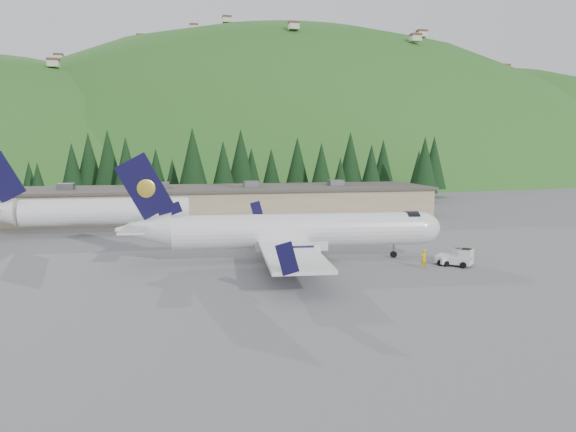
% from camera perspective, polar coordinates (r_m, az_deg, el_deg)
% --- Properties ---
extents(ground, '(600.00, 600.00, 0.00)m').
position_cam_1_polar(ground, '(59.90, 1.13, -4.50)').
color(ground, '#5A5A5E').
extents(airliner, '(34.56, 32.43, 11.47)m').
position_cam_1_polar(airliner, '(59.22, 0.17, -1.63)').
color(airliner, white).
rests_on(airliner, ground).
extents(second_airliner, '(27.50, 11.00, 10.05)m').
position_cam_1_polar(second_airliner, '(80.69, -19.99, 0.48)').
color(second_airliner, white).
rests_on(second_airliner, ground).
extents(baggage_tug_a, '(3.12, 2.07, 1.59)m').
position_cam_1_polar(baggage_tug_a, '(60.16, 16.45, -4.06)').
color(baggage_tug_a, silver).
rests_on(baggage_tug_a, ground).
extents(baggage_tug_b, '(3.63, 3.58, 1.81)m').
position_cam_1_polar(baggage_tug_b, '(59.45, 16.86, -4.10)').
color(baggage_tug_b, silver).
rests_on(baggage_tug_b, ground).
extents(terminal_building, '(71.00, 17.00, 6.10)m').
position_cam_1_polar(terminal_building, '(96.05, -6.71, 1.44)').
color(terminal_building, gray).
rests_on(terminal_building, ground).
extents(ramp_worker, '(0.83, 0.70, 1.92)m').
position_cam_1_polar(ramp_worker, '(57.45, 13.61, -4.23)').
color(ramp_worker, '#F8B502').
rests_on(ramp_worker, ground).
extents(tree_line, '(111.70, 18.92, 14.48)m').
position_cam_1_polar(tree_line, '(119.24, -7.05, 5.04)').
color(tree_line, black).
rests_on(tree_line, ground).
extents(hills, '(614.00, 330.00, 300.00)m').
position_cam_1_polar(hills, '(288.81, 2.56, -12.04)').
color(hills, '#24541C').
rests_on(hills, ground).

